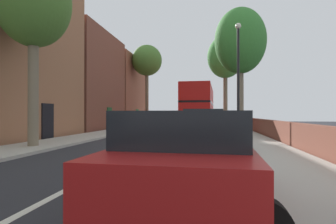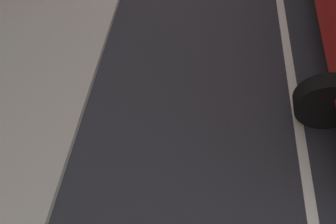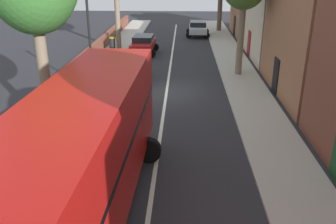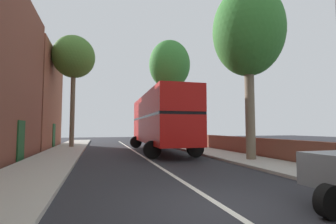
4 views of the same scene
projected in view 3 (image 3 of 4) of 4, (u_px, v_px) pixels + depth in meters
ground_plane at (167, 91)px, 21.99m from camera, size 84.00×84.00×0.00m
road_centre_line at (167, 91)px, 21.99m from camera, size 0.16×54.00×0.01m
sidewalk_left at (248, 91)px, 21.77m from camera, size 2.60×60.00×0.12m
sidewalk_right at (87, 89)px, 22.16m from camera, size 2.60×60.00×0.12m
terraced_houses_left at (321, 17)px, 19.78m from camera, size 4.07×47.62×10.10m
boundary_wall_right at (61, 81)px, 22.04m from camera, size 0.36×54.00×1.13m
double_decker_bus at (83, 154)px, 9.80m from camera, size 3.79×11.12×4.06m
parked_car_silver_left_0 at (198, 28)px, 38.92m from camera, size 2.58×4.26×1.56m
parked_car_grey_right_1 at (131, 66)px, 23.83m from camera, size 2.45×4.11×1.71m
parked_car_red_right_2 at (143, 43)px, 31.08m from camera, size 2.53×4.30×1.54m
lamppost_right at (89, 30)px, 20.06m from camera, size 0.32×0.32×6.31m
litter_bin_right at (112, 44)px, 31.74m from camera, size 0.55×0.55×1.19m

